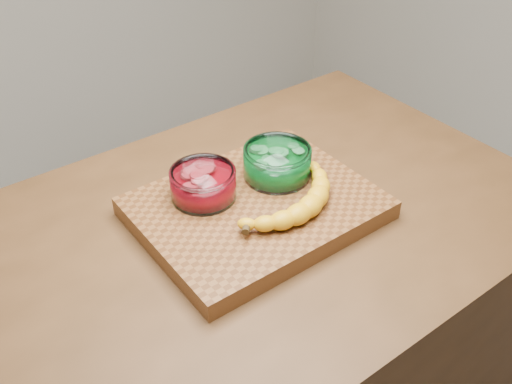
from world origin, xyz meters
TOP-DOWN VIEW (x-y plane):
  - counter at (0.00, 0.00)m, footprint 1.20×0.80m
  - cutting_board at (0.00, 0.00)m, footprint 0.45×0.35m
  - bowl_red at (-0.07, 0.07)m, footprint 0.13×0.13m
  - bowl_green at (0.08, 0.04)m, footprint 0.14×0.14m
  - banana at (0.04, -0.05)m, footprint 0.28×0.16m

SIDE VIEW (x-z plane):
  - counter at x=0.00m, z-range 0.00..0.90m
  - cutting_board at x=0.00m, z-range 0.90..0.94m
  - banana at x=0.04m, z-range 0.94..0.98m
  - bowl_red at x=-0.07m, z-range 0.94..1.00m
  - bowl_green at x=0.08m, z-range 0.94..1.00m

